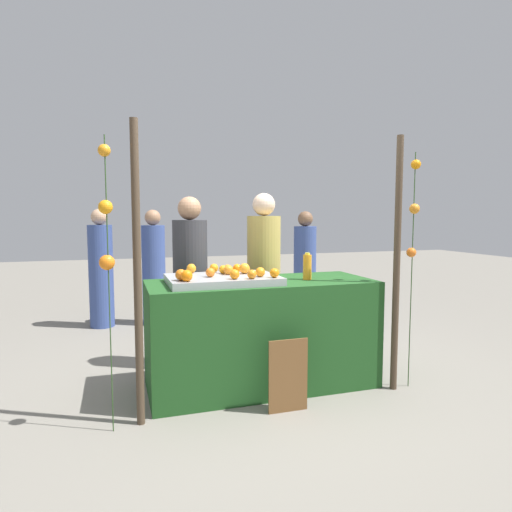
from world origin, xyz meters
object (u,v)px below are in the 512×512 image
juice_bottle (307,267)px  vendor_right (264,282)px  orange_0 (181,275)px  stall_counter (261,333)px  chalkboard_sign (288,376)px  vendor_left (191,288)px  orange_1 (252,274)px

juice_bottle → vendor_right: vendor_right is taller
orange_0 → juice_bottle: 1.12m
orange_0 → stall_counter: bearing=14.0°
orange_0 → chalkboard_sign: (0.73, -0.38, -0.74)m
stall_counter → juice_bottle: bearing=-6.1°
stall_counter → chalkboard_sign: (0.02, -0.56, -0.18)m
chalkboard_sign → vendor_left: bearing=113.1°
orange_0 → juice_bottle: juice_bottle is taller
orange_0 → orange_1: (0.54, -0.08, -0.01)m
stall_counter → vendor_left: vendor_left is taller
orange_1 → vendor_right: bearing=66.1°
chalkboard_sign → vendor_left: size_ratio=0.34×
orange_0 → vendor_right: (0.96, 0.86, -0.23)m
juice_bottle → vendor_left: (-0.90, 0.70, -0.26)m
vendor_left → vendor_right: size_ratio=0.97×
orange_1 → vendor_right: (0.42, 0.94, -0.22)m
orange_0 → vendor_left: size_ratio=0.05×
chalkboard_sign → vendor_right: bearing=79.5°
orange_0 → vendor_right: 1.31m
juice_bottle → vendor_left: bearing=142.1°
vendor_left → vendor_right: (0.75, 0.02, 0.02)m
vendor_left → stall_counter: bearing=-53.0°
stall_counter → vendor_left: bearing=127.0°
chalkboard_sign → vendor_right: (0.23, 1.24, 0.52)m
orange_1 → vendor_right: size_ratio=0.04×
vendor_right → vendor_left: bearing=-178.1°
chalkboard_sign → orange_1: bearing=121.8°
stall_counter → orange_0: orange_0 is taller
vendor_left → orange_1: bearing=-70.0°
orange_0 → chalkboard_sign: size_ratio=0.16×
stall_counter → vendor_right: (0.25, 0.69, 0.33)m
juice_bottle → orange_0: bearing=-173.2°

